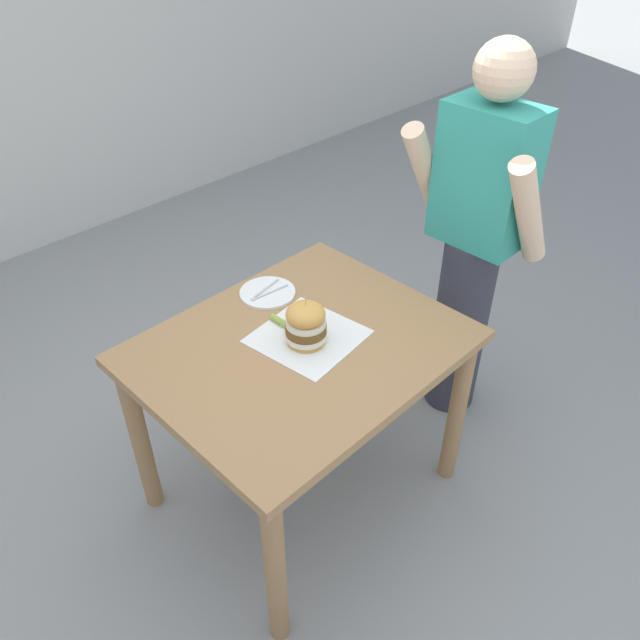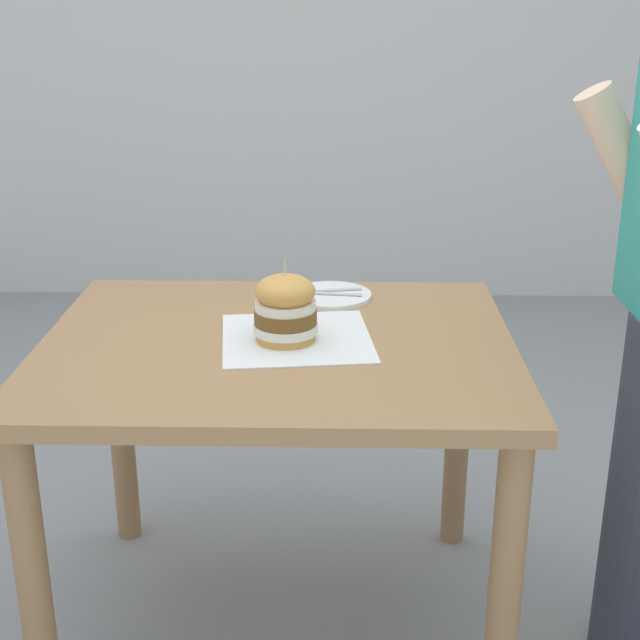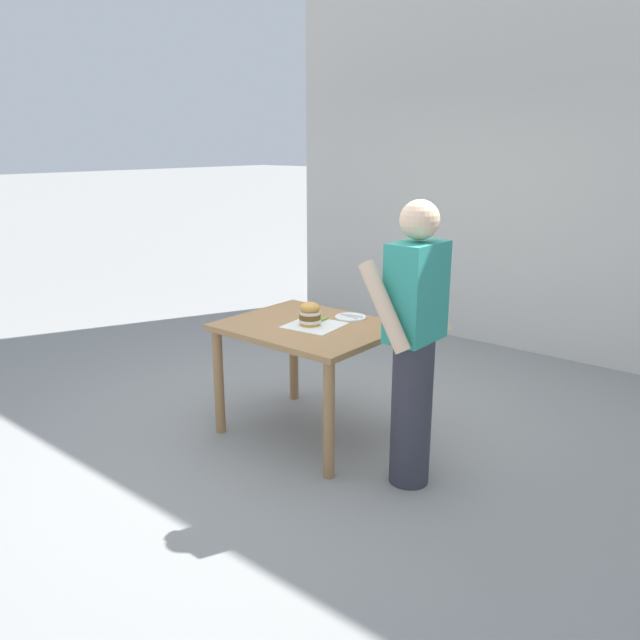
# 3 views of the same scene
# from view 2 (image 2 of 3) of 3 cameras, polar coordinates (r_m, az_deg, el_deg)

# --- Properties ---
(ground_plane) EXTENTS (80.00, 80.00, 0.00)m
(ground_plane) POSITION_cam_2_polar(r_m,az_deg,el_deg) (2.49, -2.43, -18.62)
(ground_plane) COLOR gray
(patio_table) EXTENTS (0.90, 1.11, 0.80)m
(patio_table) POSITION_cam_2_polar(r_m,az_deg,el_deg) (2.14, -2.69, -4.47)
(patio_table) COLOR #9E7247
(patio_table) RESTS_ON ground
(serving_paper) EXTENTS (0.38, 0.38, 0.00)m
(serving_paper) POSITION_cam_2_polar(r_m,az_deg,el_deg) (2.09, -1.51, -1.16)
(serving_paper) COLOR white
(serving_paper) RESTS_ON patio_table
(sandwich) EXTENTS (0.15, 0.15, 0.19)m
(sandwich) POSITION_cam_2_polar(r_m,az_deg,el_deg) (2.05, -2.23, 0.77)
(sandwich) COLOR gold
(sandwich) RESTS_ON serving_paper
(pickle_spear) EXTENTS (0.09, 0.03, 0.02)m
(pickle_spear) POSITION_cam_2_polar(r_m,az_deg,el_deg) (2.20, -1.94, 0.35)
(pickle_spear) COLOR #8EA83D
(pickle_spear) RESTS_ON serving_paper
(side_plate_with_forks) EXTENTS (0.22, 0.22, 0.02)m
(side_plate_with_forks) POSITION_cam_2_polar(r_m,az_deg,el_deg) (2.37, 0.66, 1.59)
(side_plate_with_forks) COLOR white
(side_plate_with_forks) RESTS_ON patio_table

